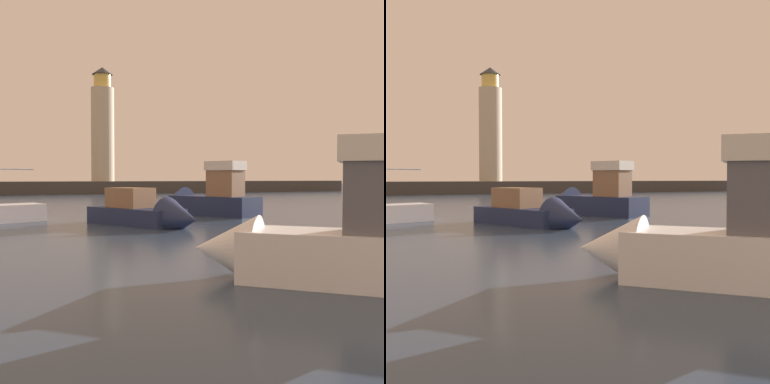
# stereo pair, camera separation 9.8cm
# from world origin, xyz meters

# --- Properties ---
(ground_plane) EXTENTS (220.00, 220.00, 0.00)m
(ground_plane) POSITION_xyz_m (0.00, 34.48, 0.00)
(ground_plane) COLOR #2D3D51
(breakwater) EXTENTS (97.78, 4.59, 1.84)m
(breakwater) POSITION_xyz_m (0.00, 68.96, 0.92)
(breakwater) COLOR #423F3D
(breakwater) RESTS_ON ground_plane
(lighthouse) EXTENTS (3.45, 3.45, 17.21)m
(lighthouse) POSITION_xyz_m (6.85, 68.96, 9.99)
(lighthouse) COLOR beige
(lighthouse) RESTS_ON breakwater
(motorboat_0) EXTENTS (5.18, 7.13, 2.46)m
(motorboat_0) POSITION_xyz_m (1.54, 21.17, 0.62)
(motorboat_0) COLOR #1E284C
(motorboat_0) RESTS_ON ground_plane
(motorboat_1) EXTENTS (6.57, 5.98, 3.60)m
(motorboat_1) POSITION_xyz_m (2.46, 7.17, 1.13)
(motorboat_1) COLOR white
(motorboat_1) RESTS_ON ground_plane
(motorboat_3) EXTENTS (5.69, 7.74, 3.92)m
(motorboat_3) POSITION_xyz_m (6.77, 27.02, 1.01)
(motorboat_3) COLOR #1E284C
(motorboat_3) RESTS_ON ground_plane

